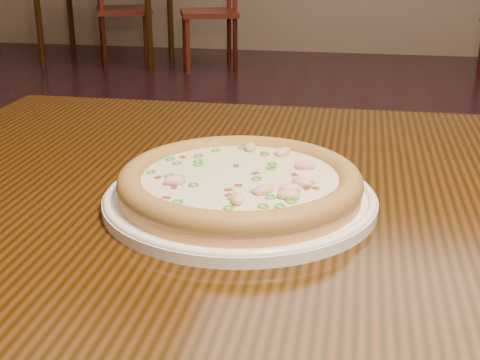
% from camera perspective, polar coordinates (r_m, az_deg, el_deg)
% --- Properties ---
extents(ground, '(9.00, 9.00, 0.00)m').
position_cam_1_polar(ground, '(1.86, 10.50, -13.64)').
color(ground, black).
extents(hero_table, '(1.20, 0.80, 0.75)m').
position_cam_1_polar(hero_table, '(0.82, 8.97, -7.74)').
color(hero_table, black).
rests_on(hero_table, ground).
extents(plate, '(0.30, 0.30, 0.02)m').
position_cam_1_polar(plate, '(0.74, 0.00, -1.54)').
color(plate, white).
rests_on(plate, hero_table).
extents(pizza, '(0.27, 0.27, 0.03)m').
position_cam_1_polar(pizza, '(0.73, 0.02, -0.22)').
color(pizza, tan).
rests_on(pizza, plate).
extents(chair_a, '(0.55, 0.55, 0.95)m').
position_cam_1_polar(chair_a, '(5.56, -10.47, 14.13)').
color(chair_a, '#53181B').
rests_on(chair_a, ground).
extents(chair_b, '(0.53, 0.53, 0.95)m').
position_cam_1_polar(chair_b, '(5.30, -2.07, 14.15)').
color(chair_b, '#53181B').
rests_on(chair_b, ground).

